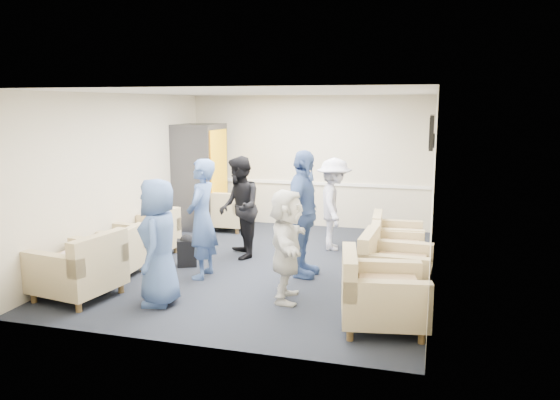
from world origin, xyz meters
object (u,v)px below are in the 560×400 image
(armchair_right_near, at_px, (378,296))
(armchair_left_mid, at_px, (114,256))
(person_mid_left, at_px, (202,219))
(vending_machine, at_px, (200,176))
(person_back_left, at_px, (239,207))
(armchair_left_far, at_px, (149,237))
(armchair_right_midnear, at_px, (391,270))
(armchair_right_far, at_px, (394,240))
(armchair_left_near, at_px, (81,271))
(armchair_corner, at_px, (225,213))
(person_front_left, at_px, (159,242))
(person_mid_right, at_px, (303,214))
(armchair_right_midfar, at_px, (393,252))
(person_front_right, at_px, (287,245))
(person_back_right, at_px, (334,204))

(armchair_right_near, bearing_deg, armchair_left_mid, 68.34)
(person_mid_left, bearing_deg, vending_machine, -158.24)
(armchair_right_near, distance_m, person_back_left, 3.44)
(armchair_left_far, xyz_separation_m, armchair_right_midnear, (4.06, -0.86, 0.02))
(armchair_right_near, bearing_deg, armchair_right_far, -9.43)
(armchair_left_near, distance_m, armchair_left_far, 2.06)
(armchair_right_far, bearing_deg, armchair_corner, 66.34)
(armchair_left_far, bearing_deg, armchair_left_mid, 9.12)
(armchair_left_mid, height_order, armchair_right_far, armchair_right_far)
(armchair_left_near, distance_m, person_front_left, 1.18)
(armchair_right_far, height_order, person_mid_right, person_mid_right)
(armchair_right_midfar, height_order, armchair_right_far, armchair_right_far)
(armchair_left_far, height_order, armchair_right_midnear, armchair_right_midnear)
(armchair_right_near, relative_size, armchair_right_midnear, 1.15)
(vending_machine, height_order, person_front_right, vending_machine)
(person_front_right, bearing_deg, vending_machine, 27.18)
(person_mid_left, xyz_separation_m, person_mid_right, (1.41, 0.44, 0.06))
(armchair_right_midnear, relative_size, armchair_right_far, 1.10)
(armchair_left_mid, bearing_deg, person_mid_left, 103.35)
(armchair_right_midnear, distance_m, person_front_right, 1.46)
(armchair_left_far, xyz_separation_m, person_front_right, (2.76, -1.39, 0.40))
(armchair_right_near, bearing_deg, vending_machine, 34.08)
(armchair_left_mid, height_order, person_mid_left, person_mid_left)
(armchair_right_far, bearing_deg, armchair_right_midnear, 179.24)
(vending_machine, distance_m, person_back_left, 2.45)
(person_mid_left, relative_size, person_front_right, 1.19)
(armchair_right_far, xyz_separation_m, person_mid_right, (-1.25, -1.25, 0.62))
(armchair_left_near, xyz_separation_m, person_mid_right, (2.58, 1.71, 0.56))
(armchair_right_far, height_order, person_mid_left, person_mid_left)
(armchair_right_midfar, bearing_deg, armchair_corner, 57.69)
(armchair_right_midnear, bearing_deg, armchair_left_near, 109.81)
(armchair_left_far, distance_m, person_front_right, 3.11)
(armchair_right_midnear, xyz_separation_m, person_mid_left, (-2.74, 0.07, 0.52))
(person_mid_left, bearing_deg, armchair_right_midnear, 85.96)
(vending_machine, bearing_deg, person_mid_left, -65.67)
(person_back_left, xyz_separation_m, person_mid_right, (1.24, -0.69, 0.09))
(person_back_right, bearing_deg, armchair_left_near, 128.56)
(armchair_left_far, height_order, person_mid_left, person_mid_left)
(armchair_right_far, height_order, person_front_right, person_front_right)
(armchair_left_mid, distance_m, person_front_right, 2.76)
(armchair_left_mid, height_order, vending_machine, vending_machine)
(armchair_left_near, distance_m, armchair_right_near, 3.84)
(armchair_right_near, distance_m, armchair_corner, 5.39)
(armchair_left_far, relative_size, vending_machine, 0.44)
(vending_machine, distance_m, person_front_right, 4.60)
(armchair_left_mid, bearing_deg, armchair_right_midfar, 106.29)
(person_front_left, height_order, person_back_right, person_front_left)
(person_mid_left, relative_size, person_back_right, 1.09)
(person_back_left, xyz_separation_m, person_back_right, (1.41, 0.92, -0.04))
(armchair_left_near, relative_size, vending_machine, 0.51)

